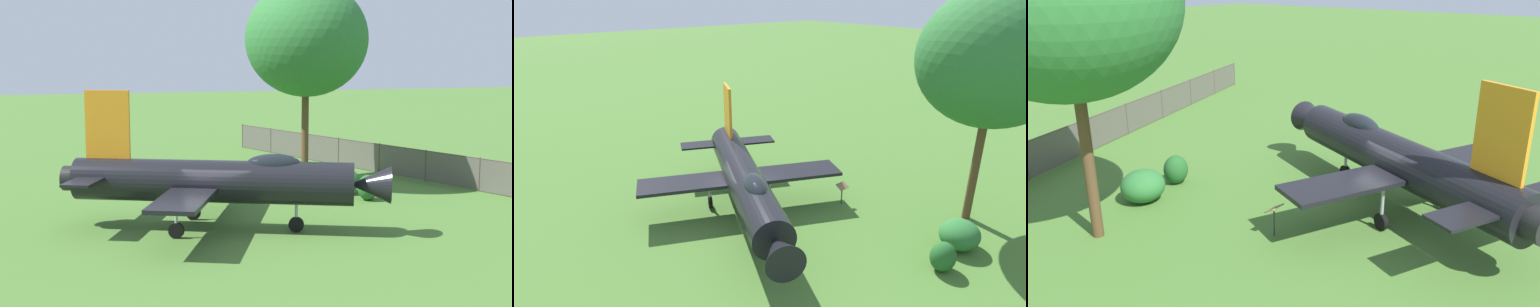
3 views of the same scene
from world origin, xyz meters
The scene contains 7 objects.
ground_plane centered at (0.00, 0.00, 0.00)m, with size 200.00×200.00×0.00m, color #47722D.
display_jet centered at (-0.15, -0.33, 1.99)m, with size 9.72×12.44×5.50m.
shade_tree centered at (8.14, -6.97, 7.65)m, with size 7.17×6.27×10.66m.
perimeter_fence centered at (5.51, -14.20, 0.92)m, with size 36.81×12.49×1.73m.
shrub_near_fence centered at (3.46, -8.41, 0.61)m, with size 1.05×0.96×1.22m.
shrub_by_tree centered at (5.44, -8.02, 0.63)m, with size 1.73×1.64×1.27m.
info_plaque centered at (4.48, -2.26, 0.85)m, with size 0.60×0.40×1.14m.
Camera 1 is at (-27.24, 6.48, 6.95)m, focal length 50.67 mm.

